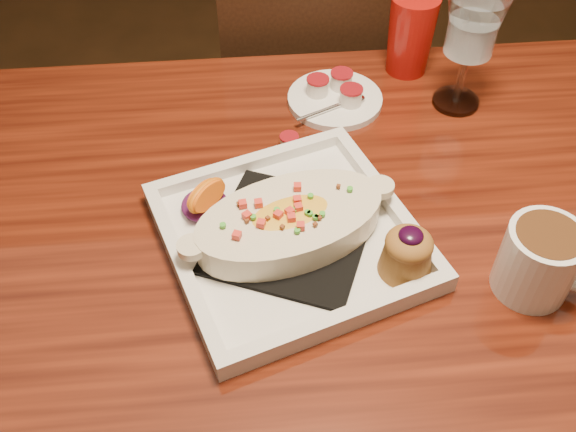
{
  "coord_description": "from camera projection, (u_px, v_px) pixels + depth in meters",
  "views": [
    {
      "loc": [
        -0.17,
        -0.55,
        1.41
      ],
      "look_at": [
        -0.12,
        0.03,
        0.77
      ],
      "focal_mm": 40.0,
      "sensor_mm": 36.0,
      "label": 1
    }
  ],
  "objects": [
    {
      "name": "creamer_loose",
      "position": [
        289.0,
        142.0,
        0.98
      ],
      "size": [
        0.03,
        0.03,
        0.02
      ],
      "color": "silver",
      "rests_on": "table"
    },
    {
      "name": "plate",
      "position": [
        297.0,
        230.0,
        0.84
      ],
      "size": [
        0.4,
        0.4,
        0.08
      ],
      "rotation": [
        0.0,
        0.0,
        0.33
      ],
      "color": "white",
      "rests_on": "table"
    },
    {
      "name": "table",
      "position": [
        369.0,
        282.0,
        0.93
      ],
      "size": [
        1.5,
        0.9,
        0.75
      ],
      "color": "maroon",
      "rests_on": "floor"
    },
    {
      "name": "goblet",
      "position": [
        472.0,
        32.0,
        0.97
      ],
      "size": [
        0.09,
        0.09,
        0.19
      ],
      "color": "silver",
      "rests_on": "table"
    },
    {
      "name": "chair_far",
      "position": [
        315.0,
        100.0,
        1.47
      ],
      "size": [
        0.42,
        0.42,
        0.93
      ],
      "rotation": [
        0.0,
        0.0,
        3.14
      ],
      "color": "black",
      "rests_on": "floor"
    },
    {
      "name": "red_tumbler",
      "position": [
        411.0,
        35.0,
        1.08
      ],
      "size": [
        0.08,
        0.08,
        0.14
      ],
      "primitive_type": "cone",
      "color": "#AA120C",
      "rests_on": "table"
    },
    {
      "name": "coffee_mug",
      "position": [
        542.0,
        259.0,
        0.77
      ],
      "size": [
        0.13,
        0.09,
        0.1
      ],
      "rotation": [
        0.0,
        0.0,
        -0.42
      ],
      "color": "white",
      "rests_on": "table"
    },
    {
      "name": "saucer",
      "position": [
        335.0,
        96.0,
        1.06
      ],
      "size": [
        0.16,
        0.16,
        0.11
      ],
      "color": "white",
      "rests_on": "table"
    }
  ]
}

